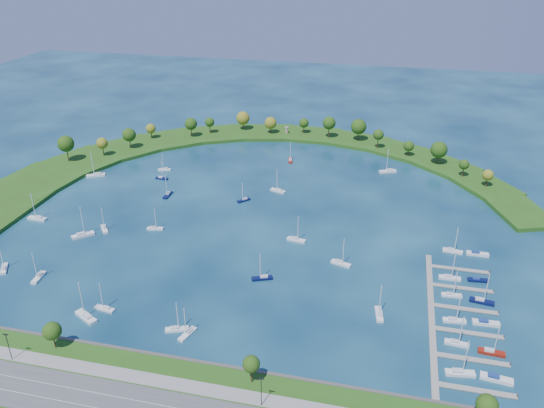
% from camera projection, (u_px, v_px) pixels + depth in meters
% --- Properties ---
extents(ground, '(700.00, 700.00, 0.00)m').
position_uv_depth(ground, '(259.00, 215.00, 258.72)').
color(ground, '#07223D').
rests_on(ground, ground).
extents(breakwater, '(286.74, 247.64, 2.00)m').
position_uv_depth(breakwater, '(202.00, 167.00, 310.23)').
color(breakwater, '#2C5115').
rests_on(breakwater, ground).
extents(breakwater_trees, '(240.69, 88.77, 15.61)m').
position_uv_depth(breakwater_trees, '(269.00, 133.00, 334.14)').
color(breakwater_trees, '#382314').
rests_on(breakwater_trees, breakwater).
extents(harbor_tower, '(2.60, 2.60, 4.36)m').
position_uv_depth(harbor_tower, '(287.00, 130.00, 359.30)').
color(harbor_tower, gray).
rests_on(harbor_tower, breakwater).
extents(dock_system, '(24.28, 82.00, 1.60)m').
position_uv_depth(dock_system, '(453.00, 319.00, 187.96)').
color(dock_system, gray).
rests_on(dock_system, ground).
extents(moored_boat_0, '(2.35, 8.21, 12.04)m').
position_uv_depth(moored_boat_0, '(168.00, 194.00, 277.28)').
color(moored_boat_0, '#09103C').
rests_on(moored_boat_0, ground).
extents(moored_boat_1, '(8.07, 4.75, 11.46)m').
position_uv_depth(moored_boat_1, '(177.00, 328.00, 182.41)').
color(moored_boat_1, white).
rests_on(moored_boat_1, ground).
extents(moored_boat_2, '(8.64, 4.99, 12.26)m').
position_uv_depth(moored_boat_2, '(278.00, 190.00, 281.90)').
color(moored_boat_2, white).
rests_on(moored_boat_2, ground).
extents(moored_boat_3, '(10.18, 7.24, 14.76)m').
position_uv_depth(moored_boat_3, '(86.00, 316.00, 188.12)').
color(moored_boat_3, white).
rests_on(moored_boat_3, ground).
extents(moored_boat_4, '(9.40, 3.02, 13.67)m').
position_uv_depth(moored_boat_4, '(37.00, 218.00, 253.97)').
color(moored_boat_4, white).
rests_on(moored_boat_4, ground).
extents(moored_boat_5, '(6.68, 7.71, 11.78)m').
position_uv_depth(moored_boat_5, '(104.00, 228.00, 245.03)').
color(moored_boat_5, white).
rests_on(moored_boat_5, ground).
extents(moored_boat_6, '(7.41, 3.87, 10.49)m').
position_uv_depth(moored_boat_6, '(165.00, 169.00, 307.69)').
color(moored_boat_6, white).
rests_on(moored_boat_6, ground).
extents(moored_boat_7, '(8.67, 4.71, 12.27)m').
position_uv_depth(moored_boat_7, '(341.00, 263.00, 219.17)').
color(moored_boat_7, white).
rests_on(moored_boat_7, ground).
extents(moored_boat_8, '(6.10, 6.46, 10.22)m').
position_uv_depth(moored_boat_8, '(244.00, 200.00, 271.92)').
color(moored_boat_8, '#09103C').
rests_on(moored_boat_8, ground).
extents(moored_boat_9, '(10.05, 6.41, 14.36)m').
position_uv_depth(moored_boat_9, '(388.00, 171.00, 304.99)').
color(moored_boat_9, white).
rests_on(moored_boat_9, ground).
extents(moored_boat_10, '(7.57, 3.54, 10.74)m').
position_uv_depth(moored_boat_10, '(155.00, 228.00, 245.49)').
color(moored_boat_10, white).
rests_on(moored_boat_10, ground).
extents(moored_boat_11, '(3.93, 8.37, 11.86)m').
position_uv_depth(moored_boat_11, '(290.00, 160.00, 320.28)').
color(moored_boat_11, maroon).
rests_on(moored_boat_11, ground).
extents(moored_boat_12, '(8.58, 3.55, 12.23)m').
position_uv_depth(moored_boat_12, '(296.00, 239.00, 236.28)').
color(moored_boat_12, white).
rests_on(moored_boat_12, ground).
extents(moored_boat_13, '(4.42, 8.14, 11.52)m').
position_uv_depth(moored_boat_13, '(188.00, 333.00, 180.25)').
color(moored_boat_13, white).
rests_on(moored_boat_13, ground).
extents(moored_boat_14, '(9.02, 8.76, 14.45)m').
position_uv_depth(moored_boat_14, '(83.00, 235.00, 239.70)').
color(moored_boat_14, white).
rests_on(moored_boat_14, ground).
extents(moored_boat_15, '(8.35, 5.18, 11.90)m').
position_uv_depth(moored_boat_15, '(262.00, 277.00, 209.71)').
color(moored_boat_15, '#09103C').
rests_on(moored_boat_15, ground).
extents(moored_boat_16, '(7.83, 3.26, 11.16)m').
position_uv_depth(moored_boat_16, '(105.00, 308.00, 192.50)').
color(moored_boat_16, white).
rests_on(moored_boat_16, ground).
extents(moored_boat_17, '(3.59, 8.63, 12.31)m').
position_uv_depth(moored_boat_17, '(379.00, 313.00, 189.60)').
color(moored_boat_17, white).
rests_on(moored_boat_17, ground).
extents(moored_boat_18, '(7.20, 2.52, 10.39)m').
position_uv_depth(moored_boat_18, '(162.00, 178.00, 296.57)').
color(moored_boat_18, '#09103C').
rests_on(moored_boat_18, ground).
extents(moored_boat_19, '(5.86, 7.83, 11.47)m').
position_uv_depth(moored_boat_19, '(4.00, 268.00, 215.73)').
color(moored_boat_19, white).
rests_on(moored_boat_19, ground).
extents(moored_boat_20, '(10.16, 7.39, 14.80)m').
position_uv_depth(moored_boat_20, '(96.00, 175.00, 299.95)').
color(moored_boat_20, white).
rests_on(moored_boat_20, ground).
extents(moored_boat_21, '(3.22, 8.42, 12.08)m').
position_uv_depth(moored_boat_21, '(39.00, 277.00, 210.22)').
color(moored_boat_21, white).
rests_on(moored_boat_21, ground).
extents(docked_boat_0, '(9.18, 3.68, 13.12)m').
position_uv_depth(docked_boat_0, '(460.00, 372.00, 164.01)').
color(docked_boat_0, white).
rests_on(docked_boat_0, ground).
extents(docked_boat_1, '(9.76, 3.83, 1.94)m').
position_uv_depth(docked_boat_1, '(496.00, 378.00, 162.05)').
color(docked_boat_1, white).
rests_on(docked_boat_1, ground).
extents(docked_boat_2, '(7.97, 2.97, 11.45)m').
position_uv_depth(docked_boat_2, '(457.00, 342.00, 176.10)').
color(docked_boat_2, white).
rests_on(docked_boat_2, ground).
extents(docked_boat_3, '(8.46, 2.83, 12.25)m').
position_uv_depth(docked_boat_3, '(491.00, 351.00, 172.26)').
color(docked_boat_3, maroon).
rests_on(docked_boat_3, ground).
extents(docked_boat_4, '(8.06, 2.95, 11.60)m').
position_uv_depth(docked_boat_4, '(454.00, 320.00, 186.56)').
color(docked_boat_4, white).
rests_on(docked_boat_4, ground).
extents(docked_boat_5, '(9.13, 2.88, 1.84)m').
position_uv_depth(docked_boat_5, '(486.00, 323.00, 185.44)').
color(docked_boat_5, white).
rests_on(docked_boat_5, ground).
extents(docked_boat_6, '(7.56, 2.61, 10.91)m').
position_uv_depth(docked_boat_6, '(452.00, 294.00, 199.83)').
color(docked_boat_6, white).
rests_on(docked_boat_6, ground).
extents(docked_boat_7, '(8.92, 3.65, 12.73)m').
position_uv_depth(docked_boat_7, '(482.00, 301.00, 196.27)').
color(docked_boat_7, '#09103C').
rests_on(docked_boat_7, ground).
extents(docked_boat_8, '(8.31, 2.35, 12.20)m').
position_uv_depth(docked_boat_8, '(450.00, 277.00, 209.89)').
color(docked_boat_8, white).
rests_on(docked_boat_8, ground).
extents(docked_boat_9, '(7.76, 2.79, 1.55)m').
position_uv_depth(docked_boat_9, '(477.00, 280.00, 208.76)').
color(docked_boat_9, '#09103C').
rests_on(docked_boat_9, ground).
extents(docked_boat_10, '(8.39, 3.32, 11.99)m').
position_uv_depth(docked_boat_10, '(453.00, 250.00, 227.82)').
color(docked_boat_10, white).
rests_on(docked_boat_10, ground).
extents(docked_boat_11, '(9.07, 2.61, 1.85)m').
position_uv_depth(docked_boat_11, '(477.00, 254.00, 225.84)').
color(docked_boat_11, white).
rests_on(docked_boat_11, ground).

